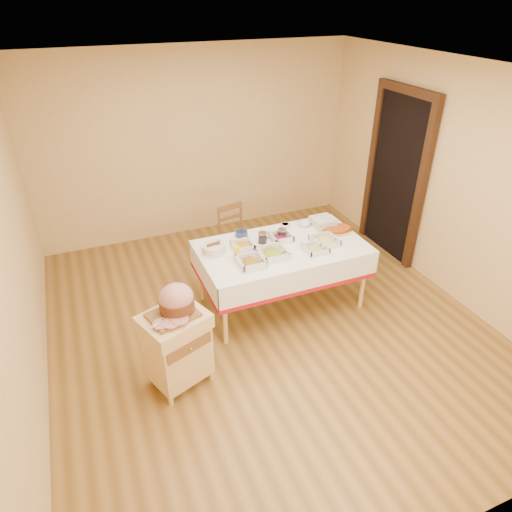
# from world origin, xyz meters

# --- Properties ---
(room_shell) EXTENTS (5.00, 5.00, 5.00)m
(room_shell) POSITION_xyz_m (0.00, 0.00, 1.30)
(room_shell) COLOR olive
(room_shell) RESTS_ON ground
(doorway) EXTENTS (0.09, 1.10, 2.20)m
(doorway) POSITION_xyz_m (2.20, 0.90, 1.11)
(doorway) COLOR black
(doorway) RESTS_ON ground
(dining_table) EXTENTS (1.82, 1.02, 0.76)m
(dining_table) POSITION_xyz_m (0.30, 0.30, 0.60)
(dining_table) COLOR #E4BF7D
(dining_table) RESTS_ON ground
(butcher_cart) EXTENTS (0.67, 0.61, 0.77)m
(butcher_cart) POSITION_xyz_m (-1.09, -0.46, 0.44)
(butcher_cart) COLOR #E4BF7D
(butcher_cart) RESTS_ON ground
(dining_chair) EXTENTS (0.44, 0.43, 0.85)m
(dining_chair) POSITION_xyz_m (0.11, 1.26, 0.44)
(dining_chair) COLOR brown
(dining_chair) RESTS_ON ground
(ham_on_board) EXTENTS (0.43, 0.41, 0.28)m
(ham_on_board) POSITION_xyz_m (-1.05, -0.42, 0.89)
(ham_on_board) COLOR brown
(ham_on_board) RESTS_ON butcher_cart
(serving_dish_a) EXTENTS (0.27, 0.26, 0.11)m
(serving_dish_a) POSITION_xyz_m (-0.16, 0.07, 0.80)
(serving_dish_a) COLOR silver
(serving_dish_a) RESTS_ON dining_table
(serving_dish_b) EXTENTS (0.28, 0.28, 0.12)m
(serving_dish_b) POSITION_xyz_m (0.12, 0.14, 0.80)
(serving_dish_b) COLOR silver
(serving_dish_b) RESTS_ON dining_table
(serving_dish_c) EXTENTS (0.24, 0.24, 0.10)m
(serving_dish_c) POSITION_xyz_m (0.58, 0.07, 0.79)
(serving_dish_c) COLOR silver
(serving_dish_c) RESTS_ON dining_table
(serving_dish_d) EXTENTS (0.27, 0.27, 0.10)m
(serving_dish_d) POSITION_xyz_m (0.76, 0.18, 0.79)
(serving_dish_d) COLOR silver
(serving_dish_d) RESTS_ON dining_table
(serving_dish_e) EXTENTS (0.23, 0.22, 0.10)m
(serving_dish_e) POSITION_xyz_m (-0.12, 0.42, 0.79)
(serving_dish_e) COLOR silver
(serving_dish_e) RESTS_ON dining_table
(serving_dish_f) EXTENTS (0.23, 0.22, 0.11)m
(serving_dish_f) POSITION_xyz_m (0.35, 0.43, 0.79)
(serving_dish_f) COLOR silver
(serving_dish_f) RESTS_ON dining_table
(small_bowl_left) EXTENTS (0.13, 0.13, 0.06)m
(small_bowl_left) POSITION_xyz_m (-0.36, 0.56, 0.79)
(small_bowl_left) COLOR silver
(small_bowl_left) RESTS_ON dining_table
(small_bowl_mid) EXTENTS (0.14, 0.14, 0.06)m
(small_bowl_mid) POSITION_xyz_m (-0.03, 0.69, 0.79)
(small_bowl_mid) COLOR navy
(small_bowl_mid) RESTS_ON dining_table
(small_bowl_right) EXTENTS (0.10, 0.10, 0.05)m
(small_bowl_right) POSITION_xyz_m (0.52, 0.68, 0.79)
(small_bowl_right) COLOR silver
(small_bowl_right) RESTS_ON dining_table
(bowl_white_imported) EXTENTS (0.19, 0.19, 0.04)m
(bowl_white_imported) POSITION_xyz_m (0.25, 0.58, 0.78)
(bowl_white_imported) COLOR silver
(bowl_white_imported) RESTS_ON dining_table
(bowl_small_imported) EXTENTS (0.15, 0.15, 0.05)m
(bowl_small_imported) POSITION_xyz_m (0.75, 0.65, 0.78)
(bowl_small_imported) COLOR silver
(bowl_small_imported) RESTS_ON dining_table
(preserve_jar_left) EXTENTS (0.10, 0.10, 0.13)m
(preserve_jar_left) POSITION_xyz_m (0.13, 0.45, 0.82)
(preserve_jar_left) COLOR silver
(preserve_jar_left) RESTS_ON dining_table
(preserve_jar_right) EXTENTS (0.09, 0.09, 0.12)m
(preserve_jar_right) POSITION_xyz_m (0.37, 0.46, 0.81)
(preserve_jar_right) COLOR silver
(preserve_jar_right) RESTS_ON dining_table
(mustard_bottle) EXTENTS (0.06, 0.06, 0.19)m
(mustard_bottle) POSITION_xyz_m (-0.25, 0.23, 0.84)
(mustard_bottle) COLOR yellow
(mustard_bottle) RESTS_ON dining_table
(bread_basket) EXTENTS (0.24, 0.24, 0.11)m
(bread_basket) POSITION_xyz_m (-0.43, 0.45, 0.81)
(bread_basket) COLOR silver
(bread_basket) RESTS_ON dining_table
(plate_stack) EXTENTS (0.25, 0.25, 0.11)m
(plate_stack) POSITION_xyz_m (0.95, 0.55, 0.81)
(plate_stack) COLOR silver
(plate_stack) RESTS_ON dining_table
(brass_platter) EXTENTS (0.36, 0.26, 0.05)m
(brass_platter) POSITION_xyz_m (1.04, 0.37, 0.78)
(brass_platter) COLOR gold
(brass_platter) RESTS_ON dining_table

